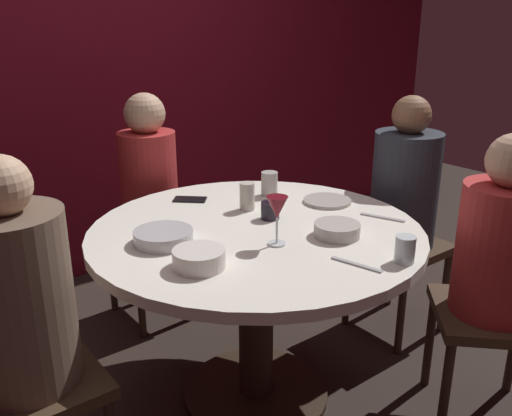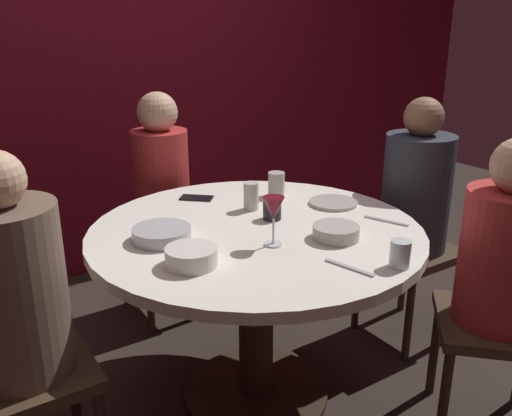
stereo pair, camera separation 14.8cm
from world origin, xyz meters
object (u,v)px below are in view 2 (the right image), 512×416
at_px(seated_diner_back, 161,182).
at_px(bowl_small_white, 191,257).
at_px(wine_glass, 274,210).
at_px(bowl_salad_center, 336,232).
at_px(cup_by_left_diner, 276,184).
at_px(candle_holder, 272,211).
at_px(cup_by_right_diner, 400,254).
at_px(dinner_plate, 333,203).
at_px(seated_diner_left, 14,298).
at_px(seated_diner_front_right, 505,260).
at_px(cup_near_candle, 251,196).
at_px(dining_table, 256,268).
at_px(cell_phone, 197,198).
at_px(bowl_serving_large, 162,234).
at_px(seated_diner_right, 416,196).

xyz_separation_m(seated_diner_back, bowl_small_white, (-0.35, -1.03, 0.06)).
bearing_deg(wine_glass, bowl_small_white, 178.75).
distance_m(bowl_salad_center, cup_by_left_diner, 0.54).
xyz_separation_m(seated_diner_back, candle_holder, (0.11, -0.83, 0.07)).
relative_size(bowl_salad_center, cup_by_right_diner, 1.88).
bearing_deg(dinner_plate, cup_by_right_diner, -111.58).
distance_m(seated_diner_left, cup_by_left_diner, 1.20).
height_order(seated_diner_front_right, cup_near_candle, seated_diner_front_right).
distance_m(dining_table, cell_phone, 0.47).
xyz_separation_m(candle_holder, cup_by_left_diner, (0.19, 0.24, 0.02)).
bearing_deg(cell_phone, cup_by_right_diner, -124.65).
relative_size(dining_table, cup_by_left_diner, 11.82).
height_order(dinner_plate, cup_by_right_diner, cup_by_right_diner).
height_order(seated_diner_left, bowl_salad_center, seated_diner_left).
bearing_deg(cell_phone, cup_near_candle, -110.59).
relative_size(candle_holder, cup_by_right_diner, 1.02).
bearing_deg(cup_by_left_diner, dinner_plate, -59.95).
distance_m(wine_glass, bowl_small_white, 0.33).
relative_size(cell_phone, bowl_serving_large, 0.67).
height_order(seated_diner_right, cup_near_candle, seated_diner_right).
bearing_deg(candle_holder, bowl_small_white, -155.66).
relative_size(cell_phone, bowl_small_white, 0.83).
xyz_separation_m(seated_diner_front_right, bowl_serving_large, (-0.98, 0.71, 0.07)).
height_order(seated_diner_front_right, bowl_salad_center, seated_diner_front_right).
xyz_separation_m(seated_diner_left, bowl_small_white, (0.51, -0.16, 0.07)).
distance_m(seated_diner_left, bowl_serving_large, 0.53).
bearing_deg(cup_by_left_diner, dining_table, -136.09).
relative_size(seated_diner_front_right, cup_near_candle, 9.97).
height_order(seated_diner_right, wine_glass, seated_diner_right).
xyz_separation_m(wine_glass, bowl_salad_center, (0.22, -0.08, -0.10)).
height_order(seated_diner_left, cell_phone, seated_diner_left).
xyz_separation_m(dining_table, seated_diner_right, (0.89, 0.00, 0.14)).
height_order(dining_table, seated_diner_back, seated_diner_back).
relative_size(wine_glass, dinner_plate, 0.86).
bearing_deg(seated_diner_back, candle_holder, 7.31).
bearing_deg(wine_glass, seated_diner_left, 168.47).
xyz_separation_m(seated_diner_front_right, bowl_salad_center, (-0.45, 0.38, 0.07)).
height_order(seated_diner_front_right, candle_holder, seated_diner_front_right).
distance_m(bowl_small_white, cup_by_left_diner, 0.78).
bearing_deg(seated_diner_front_right, cup_by_left_diner, -24.76).
height_order(bowl_serving_large, cup_by_right_diner, cup_by_right_diner).
relative_size(dining_table, seated_diner_right, 1.07).
bearing_deg(cup_near_candle, seated_diner_left, -168.90).
bearing_deg(cup_by_right_diner, candle_holder, 98.70).
bearing_deg(seated_diner_right, bowl_small_white, 7.43).
bearing_deg(bowl_serving_large, seated_diner_left, -170.82).
bearing_deg(dinner_plate, cup_near_candle, 157.06).
height_order(cell_phone, cup_by_right_diner, cup_by_right_diner).
height_order(seated_diner_right, bowl_serving_large, seated_diner_right).
relative_size(candle_holder, bowl_salad_center, 0.54).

